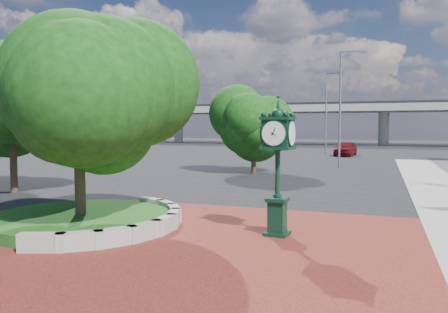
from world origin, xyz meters
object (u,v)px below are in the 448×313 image
post_clock (278,161)px  parked_car (346,148)px  street_lamp_near (343,100)px  street_lamp_far (328,107)px

post_clock → parked_car: size_ratio=0.87×
parked_car → street_lamp_near: size_ratio=0.52×
post_clock → street_lamp_near: bearing=90.1°
street_lamp_near → street_lamp_far: (-3.07, 16.44, 0.12)m
post_clock → street_lamp_far: street_lamp_far is taller
parked_car → post_clock: bearing=-81.6°
parked_car → street_lamp_near: 15.02m
post_clock → street_lamp_near: 24.35m
street_lamp_near → street_lamp_far: 16.73m
post_clock → parked_car: post_clock is taller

